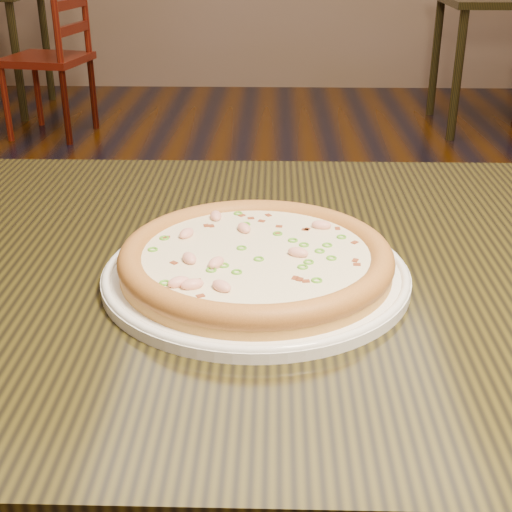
{
  "coord_description": "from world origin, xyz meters",
  "views": [
    {
      "loc": [
        -0.07,
        -0.94,
        1.12
      ],
      "look_at": [
        -0.09,
        -0.21,
        0.78
      ],
      "focal_mm": 50.0,
      "sensor_mm": 36.0,
      "label": 1
    }
  ],
  "objects_px": {
    "plate": "(256,273)",
    "pizza": "(256,258)",
    "chair_b": "(55,58)",
    "hero_table": "(352,333)"
  },
  "relations": [
    {
      "from": "plate",
      "to": "pizza",
      "type": "distance_m",
      "value": 0.02
    },
    {
      "from": "hero_table",
      "to": "chair_b",
      "type": "xyz_separation_m",
      "value": [
        -1.34,
        3.28,
        -0.21
      ]
    },
    {
      "from": "plate",
      "to": "chair_b",
      "type": "bearing_deg",
      "value": 110.08
    },
    {
      "from": "hero_table",
      "to": "pizza",
      "type": "distance_m",
      "value": 0.18
    },
    {
      "from": "plate",
      "to": "pizza",
      "type": "relative_size",
      "value": 1.12
    },
    {
      "from": "pizza",
      "to": "plate",
      "type": "bearing_deg",
      "value": 6.99
    },
    {
      "from": "chair_b",
      "to": "plate",
      "type": "bearing_deg",
      "value": -69.92
    },
    {
      "from": "plate",
      "to": "chair_b",
      "type": "relative_size",
      "value": 0.36
    },
    {
      "from": "pizza",
      "to": "chair_b",
      "type": "distance_m",
      "value": 3.56
    },
    {
      "from": "hero_table",
      "to": "pizza",
      "type": "xyz_separation_m",
      "value": [
        -0.12,
        -0.05,
        0.13
      ]
    }
  ]
}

